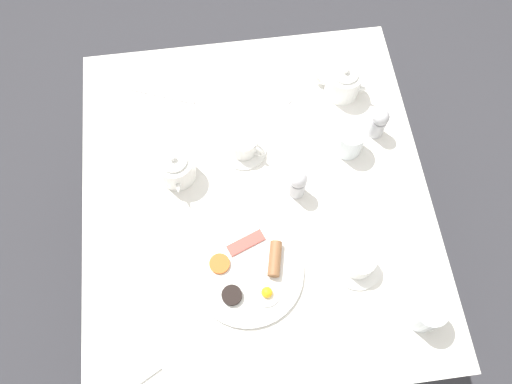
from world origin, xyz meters
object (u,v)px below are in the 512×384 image
at_px(water_glass_short, 349,140).
at_px(salt_grinder, 379,122).
at_px(napkin_folded, 133,358).
at_px(teacup_with_saucer_left, 359,263).
at_px(water_glass_tall, 426,313).
at_px(teacup_with_saucer_right, 244,145).
at_px(knife_by_plate, 162,95).
at_px(teapot_far, 343,82).
at_px(fork_by_plate, 269,85).
at_px(teapot_near, 176,167).
at_px(breakfast_plate, 249,272).
at_px(pepper_grinder, 298,184).

bearing_deg(water_glass_short, salt_grinder, -66.25).
bearing_deg(napkin_folded, teacup_with_saucer_left, -75.05).
bearing_deg(salt_grinder, water_glass_tall, 179.62).
distance_m(teacup_with_saucer_right, knife_by_plate, 0.32).
relative_size(napkin_folded, knife_by_plate, 0.74).
bearing_deg(teapot_far, teacup_with_saucer_right, -122.73).
height_order(fork_by_plate, knife_by_plate, same).
distance_m(teapot_far, napkin_folded, 0.96).
relative_size(teapot_near, salt_grinder, 1.71).
xyz_separation_m(water_glass_tall, knife_by_plate, (0.75, 0.61, -0.05)).
relative_size(teapot_near, fork_by_plate, 1.25).
xyz_separation_m(teacup_with_saucer_left, fork_by_plate, (0.59, 0.15, -0.03)).
height_order(teapot_far, salt_grinder, teapot_far).
bearing_deg(teapot_far, teapot_near, -127.26).
distance_m(breakfast_plate, salt_grinder, 0.56).
distance_m(teapot_far, salt_grinder, 0.17).
bearing_deg(teacup_with_saucer_right, teapot_far, -62.59).
height_order(teapot_near, teapot_far, same).
relative_size(teapot_far, fork_by_plate, 1.13).
distance_m(breakfast_plate, teacup_with_saucer_left, 0.28).
distance_m(breakfast_plate, teapot_far, 0.63).
bearing_deg(teapot_far, knife_by_plate, -156.00).
xyz_separation_m(teacup_with_saucer_left, knife_by_plate, (0.60, 0.48, -0.03)).
relative_size(water_glass_tall, water_glass_short, 1.09).
relative_size(water_glass_tall, pepper_grinder, 0.92).
bearing_deg(teapot_near, knife_by_plate, -175.73).
relative_size(teapot_far, water_glass_tall, 1.67).
height_order(water_glass_short, fork_by_plate, water_glass_short).
xyz_separation_m(teacup_with_saucer_right, knife_by_plate, (0.22, 0.23, -0.03)).
height_order(teapot_near, teacup_with_saucer_right, teapot_near).
height_order(teacup_with_saucer_left, water_glass_short, water_glass_short).
bearing_deg(teacup_with_saucer_left, water_glass_short, -7.23).
bearing_deg(salt_grinder, teacup_with_saucer_right, 91.41).
relative_size(breakfast_plate, water_glass_tall, 2.92).
distance_m(teacup_with_saucer_right, pepper_grinder, 0.20).
xyz_separation_m(teacup_with_saucer_left, napkin_folded, (-0.16, 0.59, -0.03)).
distance_m(teacup_with_saucer_right, fork_by_plate, 0.24).
xyz_separation_m(breakfast_plate, teapot_far, (0.52, -0.35, 0.04)).
relative_size(breakfast_plate, napkin_folded, 1.96).
bearing_deg(napkin_folded, water_glass_tall, -89.34).
height_order(teacup_with_saucer_left, teacup_with_saucer_right, same).
relative_size(teapot_near, knife_by_plate, 0.92).
height_order(pepper_grinder, knife_by_plate, pepper_grinder).
height_order(water_glass_tall, salt_grinder, salt_grinder).
height_order(teacup_with_saucer_right, water_glass_tall, water_glass_tall).
distance_m(pepper_grinder, knife_by_plate, 0.52).
distance_m(salt_grinder, knife_by_plate, 0.65).
distance_m(breakfast_plate, fork_by_plate, 0.59).
height_order(teacup_with_saucer_right, fork_by_plate, teacup_with_saucer_right).
xyz_separation_m(teacup_with_saucer_right, fork_by_plate, (0.21, -0.10, -0.03)).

